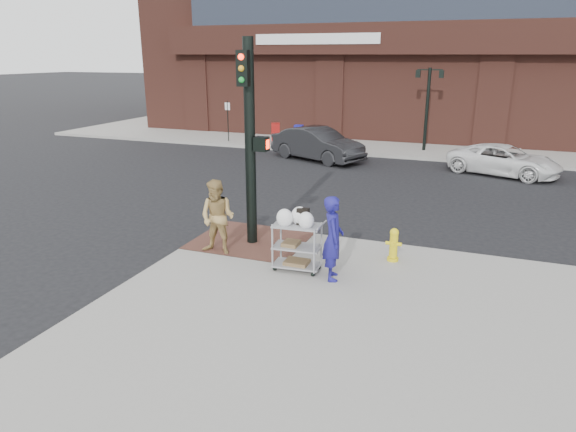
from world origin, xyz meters
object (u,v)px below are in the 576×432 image
at_px(pedestrian_tan, 218,217).
at_px(sedan_dark, 317,144).
at_px(woman_blue, 333,238).
at_px(minivan_white, 504,160).
at_px(fire_hydrant, 394,244).
at_px(lamp_post, 428,100).
at_px(traffic_signal_pole, 250,138).
at_px(utility_cart, 297,242).

relative_size(pedestrian_tan, sedan_dark, 0.39).
height_order(woman_blue, sedan_dark, woman_blue).
distance_m(minivan_white, fire_hydrant, 11.55).
bearing_deg(fire_hydrant, lamp_post, 94.11).
bearing_deg(fire_hydrant, traffic_signal_pole, -178.84).
bearing_deg(minivan_white, utility_cart, 179.71).
height_order(sedan_dark, minivan_white, sedan_dark).
xyz_separation_m(sedan_dark, fire_hydrant, (5.54, -11.46, -0.21)).
bearing_deg(pedestrian_tan, fire_hydrant, 13.29).
bearing_deg(fire_hydrant, sedan_dark, 115.80).
bearing_deg(fire_hydrant, pedestrian_tan, -165.90).
relative_size(traffic_signal_pole, fire_hydrant, 6.31).
distance_m(lamp_post, traffic_signal_pole, 15.43).
bearing_deg(sedan_dark, lamp_post, -26.36).
bearing_deg(utility_cart, sedan_dark, 105.87).
bearing_deg(utility_cart, lamp_post, 87.15).
relative_size(lamp_post, minivan_white, 0.91).
bearing_deg(woman_blue, pedestrian_tan, 62.43).
xyz_separation_m(lamp_post, utility_cart, (-0.82, -16.47, -1.82)).
relative_size(traffic_signal_pole, minivan_white, 1.14).
relative_size(woman_blue, minivan_white, 0.42).
bearing_deg(pedestrian_tan, lamp_post, 78.88).
relative_size(woman_blue, fire_hydrant, 2.31).
xyz_separation_m(pedestrian_tan, fire_hydrant, (4.03, 1.01, -0.50)).
distance_m(lamp_post, minivan_white, 5.71).
relative_size(lamp_post, sedan_dark, 0.86).
bearing_deg(lamp_post, sedan_dark, -140.30).
bearing_deg(utility_cart, woman_blue, -9.94).
distance_m(lamp_post, woman_blue, 16.69).
bearing_deg(sedan_dark, minivan_white, -67.48).
bearing_deg(minivan_white, traffic_signal_pole, 170.88).
distance_m(utility_cart, fire_hydrant, 2.33).
bearing_deg(fire_hydrant, minivan_white, 77.17).
distance_m(traffic_signal_pole, utility_cart, 2.90).
xyz_separation_m(woman_blue, fire_hydrant, (1.05, 1.46, -0.51)).
bearing_deg(fire_hydrant, woman_blue, -125.60).
xyz_separation_m(woman_blue, sedan_dark, (-4.49, 12.92, -0.30)).
bearing_deg(minivan_white, fire_hydrant, -173.54).
height_order(pedestrian_tan, fire_hydrant, pedestrian_tan).
distance_m(lamp_post, fire_hydrant, 15.33).
distance_m(pedestrian_tan, minivan_white, 13.94).
height_order(lamp_post, traffic_signal_pole, traffic_signal_pole).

